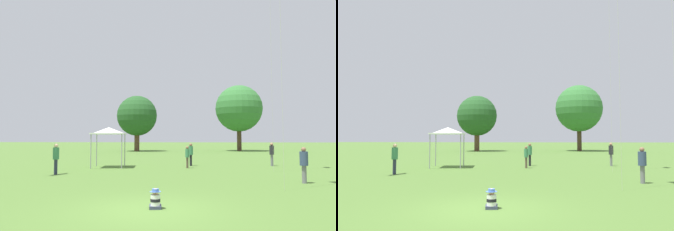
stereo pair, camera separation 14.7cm
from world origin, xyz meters
TOP-DOWN VIEW (x-y plane):
  - ground_plane at (0.00, 0.00)m, footprint 300.00×300.00m
  - seated_toddler at (0.23, 0.16)m, footprint 0.42×0.51m
  - person_standing_0 at (7.45, 16.30)m, footprint 0.38×0.38m
  - person_standing_1 at (6.73, 6.39)m, footprint 0.53×0.53m
  - person_standing_2 at (1.11, 15.81)m, footprint 0.47×0.47m
  - person_standing_3 at (-6.91, 9.09)m, footprint 0.52×0.52m
  - person_standing_4 at (0.88, 13.86)m, footprint 0.38×0.38m
  - canopy_tent at (-4.99, 13.99)m, footprint 2.70×2.70m
  - distant_tree_0 at (8.78, 45.53)m, footprint 7.81×7.81m
  - distant_tree_1 at (-8.16, 43.41)m, footprint 6.64×6.64m

SIDE VIEW (x-z plane):
  - ground_plane at x=0.00m, z-range 0.00..0.00m
  - seated_toddler at x=0.23m, z-range -0.04..0.59m
  - person_standing_4 at x=0.88m, z-range 0.16..1.75m
  - person_standing_1 at x=6.73m, z-range 0.16..1.91m
  - person_standing_2 at x=1.11m, z-range 0.18..1.94m
  - person_standing_0 at x=7.45m, z-range 0.18..2.00m
  - person_standing_3 at x=-6.91m, z-range 0.18..2.02m
  - canopy_tent at x=-4.99m, z-range 1.20..4.19m
  - distant_tree_1 at x=-8.16m, z-range 1.23..10.41m
  - distant_tree_0 at x=8.78m, z-range 1.59..12.63m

